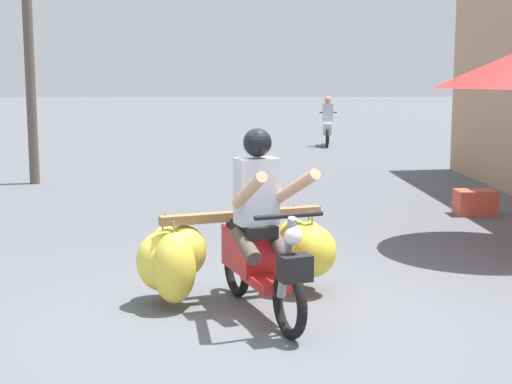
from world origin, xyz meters
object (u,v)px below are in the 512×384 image
Objects in this scene: produce_crate at (475,202)px; motorbike_main_loaded at (243,250)px; utility_pole at (28,28)px; motorbike_distant_ahead_left at (328,126)px.

motorbike_main_loaded is at bearing -130.22° from produce_crate.
motorbike_main_loaded is 0.35× the size of utility_pole.
motorbike_distant_ahead_left is at bearing 94.02° from produce_crate.
motorbike_distant_ahead_left is 2.88× the size of produce_crate.
utility_pole is (-7.17, 3.43, 2.66)m from produce_crate.
utility_pole reaches higher than motorbike_main_loaded.
utility_pole is (-3.71, 7.52, 2.36)m from motorbike_main_loaded.
utility_pole is at bearing -132.23° from motorbike_distant_ahead_left.
produce_crate is 0.10× the size of utility_pole.
motorbike_distant_ahead_left is (2.72, 14.60, 0.09)m from motorbike_main_loaded.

